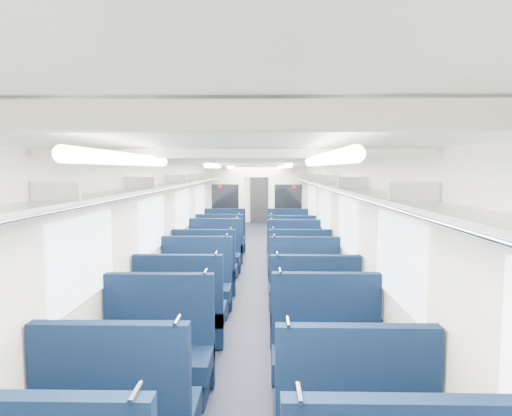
# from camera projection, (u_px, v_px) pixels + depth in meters

# --- Properties ---
(floor) EXTENTS (2.80, 18.00, 0.01)m
(floor) POSITION_uv_depth(u_px,v_px,m) (254.00, 274.00, 9.06)
(floor) COLOR black
(floor) RESTS_ON ground
(ceiling) EXTENTS (2.80, 18.00, 0.01)m
(ceiling) POSITION_uv_depth(u_px,v_px,m) (254.00, 163.00, 8.85)
(ceiling) COLOR white
(ceiling) RESTS_ON wall_left
(wall_left) EXTENTS (0.02, 18.00, 2.35)m
(wall_left) POSITION_uv_depth(u_px,v_px,m) (188.00, 219.00, 8.98)
(wall_left) COLOR beige
(wall_left) RESTS_ON floor
(dado_left) EXTENTS (0.03, 17.90, 0.70)m
(dado_left) POSITION_uv_depth(u_px,v_px,m) (189.00, 257.00, 9.05)
(dado_left) COLOR black
(dado_left) RESTS_ON floor
(wall_right) EXTENTS (0.02, 18.00, 2.35)m
(wall_right) POSITION_uv_depth(u_px,v_px,m) (321.00, 219.00, 8.92)
(wall_right) COLOR beige
(wall_right) RESTS_ON floor
(dado_right) EXTENTS (0.03, 17.90, 0.70)m
(dado_right) POSITION_uv_depth(u_px,v_px,m) (320.00, 258.00, 9.00)
(dado_right) COLOR black
(dado_right) RESTS_ON floor
(wall_far) EXTENTS (2.80, 0.02, 2.35)m
(wall_far) POSITION_uv_depth(u_px,v_px,m) (259.00, 194.00, 17.91)
(wall_far) COLOR beige
(wall_far) RESTS_ON floor
(luggage_rack_left) EXTENTS (0.36, 17.40, 0.18)m
(luggage_rack_left) POSITION_uv_depth(u_px,v_px,m) (196.00, 181.00, 8.90)
(luggage_rack_left) COLOR #B2B5BA
(luggage_rack_left) RESTS_ON wall_left
(luggage_rack_right) EXTENTS (0.36, 17.40, 0.18)m
(luggage_rack_right) POSITION_uv_depth(u_px,v_px,m) (313.00, 181.00, 8.86)
(luggage_rack_right) COLOR #B2B5BA
(luggage_rack_right) RESTS_ON wall_right
(windows) EXTENTS (2.78, 15.60, 0.75)m
(windows) POSITION_uv_depth(u_px,v_px,m) (254.00, 209.00, 8.47)
(windows) COLOR white
(windows) RESTS_ON wall_left
(ceiling_fittings) EXTENTS (2.70, 16.06, 0.11)m
(ceiling_fittings) POSITION_uv_depth(u_px,v_px,m) (254.00, 165.00, 8.59)
(ceiling_fittings) COLOR silver
(ceiling_fittings) RESTS_ON ceiling
(end_door) EXTENTS (0.75, 0.06, 2.00)m
(end_door) POSITION_uv_depth(u_px,v_px,m) (259.00, 199.00, 17.87)
(end_door) COLOR black
(end_door) RESTS_ON floor
(bulkhead) EXTENTS (2.80, 0.10, 2.35)m
(bulkhead) POSITION_uv_depth(u_px,v_px,m) (257.00, 205.00, 11.90)
(bulkhead) COLOR silver
(bulkhead) RESTS_ON floor
(seat_6) EXTENTS (1.09, 0.60, 1.21)m
(seat_6) POSITION_uv_depth(u_px,v_px,m) (157.00, 359.00, 4.14)
(seat_6) COLOR #0B1B36
(seat_6) RESTS_ON floor
(seat_7) EXTENTS (1.09, 0.60, 1.21)m
(seat_7) POSITION_uv_depth(u_px,v_px,m) (327.00, 358.00, 4.16)
(seat_7) COLOR #0B1B36
(seat_7) RESTS_ON floor
(seat_8) EXTENTS (1.09, 0.60, 1.21)m
(seat_8) POSITION_uv_depth(u_px,v_px,m) (181.00, 316.00, 5.37)
(seat_8) COLOR #0B1B36
(seat_8) RESTS_ON floor
(seat_9) EXTENTS (1.09, 0.60, 1.21)m
(seat_9) POSITION_uv_depth(u_px,v_px,m) (313.00, 316.00, 5.34)
(seat_9) COLOR #0B1B36
(seat_9) RESTS_ON floor
(seat_10) EXTENTS (1.09, 0.60, 1.21)m
(seat_10) POSITION_uv_depth(u_px,v_px,m) (196.00, 290.00, 6.49)
(seat_10) COLOR #0B1B36
(seat_10) RESTS_ON floor
(seat_11) EXTENTS (1.09, 0.60, 1.21)m
(seat_11) POSITION_uv_depth(u_px,v_px,m) (305.00, 291.00, 6.44)
(seat_11) COLOR #0B1B36
(seat_11) RESTS_ON floor
(seat_12) EXTENTS (1.09, 0.60, 1.21)m
(seat_12) POSITION_uv_depth(u_px,v_px,m) (205.00, 273.00, 7.55)
(seat_12) COLOR #0B1B36
(seat_12) RESTS_ON floor
(seat_13) EXTENTS (1.09, 0.60, 1.21)m
(seat_13) POSITION_uv_depth(u_px,v_px,m) (299.00, 273.00, 7.55)
(seat_13) COLOR #0B1B36
(seat_13) RESTS_ON floor
(seat_14) EXTENTS (1.09, 0.60, 1.21)m
(seat_14) POSITION_uv_depth(u_px,v_px,m) (214.00, 258.00, 8.90)
(seat_14) COLOR #0B1B36
(seat_14) RESTS_ON floor
(seat_15) EXTENTS (1.09, 0.60, 1.21)m
(seat_15) POSITION_uv_depth(u_px,v_px,m) (295.00, 260.00, 8.69)
(seat_15) COLOR #0B1B36
(seat_15) RESTS_ON floor
(seat_16) EXTENTS (1.09, 0.60, 1.21)m
(seat_16) POSITION_uv_depth(u_px,v_px,m) (220.00, 248.00, 10.05)
(seat_16) COLOR #0B1B36
(seat_16) RESTS_ON floor
(seat_17) EXTENTS (1.09, 0.60, 1.21)m
(seat_17) POSITION_uv_depth(u_px,v_px,m) (291.00, 249.00, 9.82)
(seat_17) COLOR #0B1B36
(seat_17) RESTS_ON floor
(seat_18) EXTENTS (1.09, 0.60, 1.21)m
(seat_18) POSITION_uv_depth(u_px,v_px,m) (225.00, 240.00, 11.19)
(seat_18) COLOR #0B1B36
(seat_18) RESTS_ON floor
(seat_19) EXTENTS (1.09, 0.60, 1.21)m
(seat_19) POSITION_uv_depth(u_px,v_px,m) (288.00, 240.00, 11.15)
(seat_19) COLOR #0B1B36
(seat_19) RESTS_ON floor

